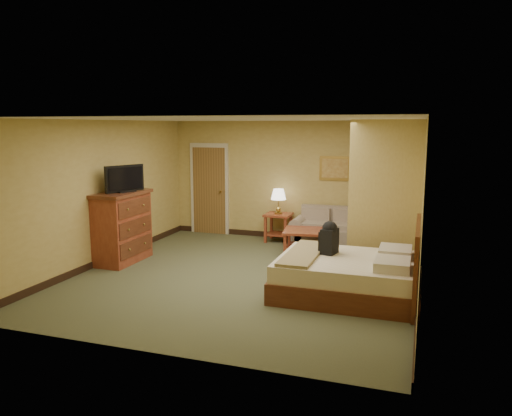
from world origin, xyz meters
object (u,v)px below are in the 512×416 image
at_px(coffee_table, 304,237).
at_px(bed, 352,275).
at_px(loveseat, 330,234).
at_px(dresser, 122,227).

distance_m(coffee_table, bed, 2.41).
bearing_deg(bed, loveseat, 106.24).
bearing_deg(bed, coffee_table, 120.20).
height_order(coffee_table, bed, bed).
bearing_deg(dresser, coffee_table, 26.57).
distance_m(coffee_table, dresser, 3.46).
relative_size(coffee_table, dresser, 0.67).
bearing_deg(coffee_table, loveseat, 67.92).
height_order(loveseat, coffee_table, loveseat).
bearing_deg(dresser, loveseat, 35.07).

